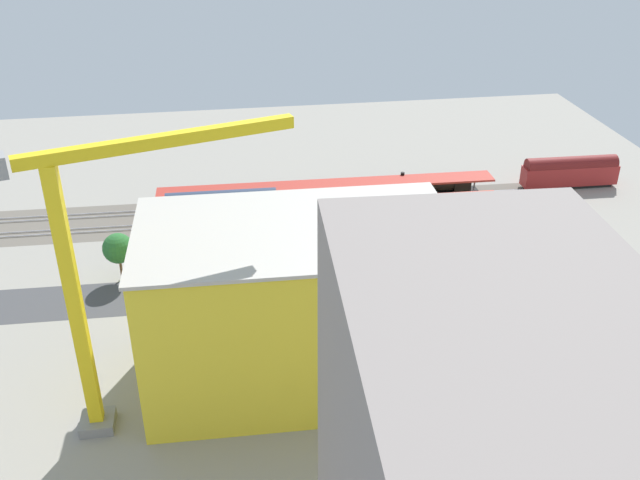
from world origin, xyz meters
name	(u,v)px	position (x,y,z in m)	size (l,w,h in m)	color
ground_plane	(289,272)	(0.00, 0.00, 0.00)	(159.24, 159.24, 0.00)	gray
rail_bed	(276,213)	(0.00, -20.46, 0.00)	(99.53, 13.57, 0.01)	#665E54
street_asphalt	(292,287)	(0.00, 4.02, 0.00)	(99.53, 9.00, 0.01)	#424244
track_rails	(276,212)	(0.00, -20.46, 0.18)	(99.51, 9.28, 0.12)	#9E9EA8
platform_canopy_near	(325,206)	(-7.66, -13.65, 3.89)	(59.12, 5.69, 4.13)	#C63D2D
platform_canopy_far	(328,185)	(-9.39, -21.56, 4.21)	(59.11, 5.61, 4.42)	#A82D23
locomotive	(436,187)	(-29.58, -23.24, 1.70)	(15.65, 2.86, 4.86)	black
passenger_coach	(570,171)	(-55.25, -23.24, 3.13)	(17.99, 3.45, 5.98)	black
freight_coach_far	(222,207)	(9.22, -17.67, 3.15)	(19.05, 3.59, 6.02)	black
parked_car_0	(453,281)	(-23.03, 7.24, 0.74)	(4.43, 1.96, 1.68)	black
parked_car_1	(418,287)	(-17.63, 7.85, 0.71)	(4.86, 1.89, 1.59)	black
parked_car_2	(375,287)	(-11.48, 6.92, 0.74)	(4.53, 1.90, 1.67)	black
parked_car_3	(327,292)	(-4.61, 7.21, 0.73)	(4.63, 2.08, 1.65)	black
parked_car_4	(288,295)	(0.97, 7.36, 0.75)	(4.55, 1.87, 1.67)	black
parked_car_5	(244,299)	(7.10, 7.48, 0.76)	(4.58, 2.00, 1.72)	black
construction_building	(297,306)	(1.54, 23.66, 9.69)	(34.23, 19.20, 19.38)	yellow
construction_roof_slab	(296,229)	(1.54, 23.66, 19.58)	(34.83, 19.80, 0.40)	#B7B2A8
tower_crane	(99,265)	(21.49, 28.40, 19.66)	(28.48, 10.05, 32.27)	gray
box_truck_0	(348,291)	(-7.30, 8.67, 1.56)	(10.09, 3.26, 3.11)	black
street_tree_0	(276,244)	(1.78, -1.06, 4.47)	(4.90, 4.90, 6.93)	brown
street_tree_1	(118,248)	(24.41, -1.97, 5.08)	(4.43, 4.43, 7.32)	brown
street_tree_2	(307,239)	(-2.83, -0.68, 5.07)	(5.92, 5.92, 8.05)	brown
street_tree_3	(349,236)	(-9.20, -1.14, 4.78)	(4.26, 4.26, 6.94)	brown
traffic_light	(150,254)	(19.84, -0.43, 4.64)	(0.50, 0.36, 7.04)	#333333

